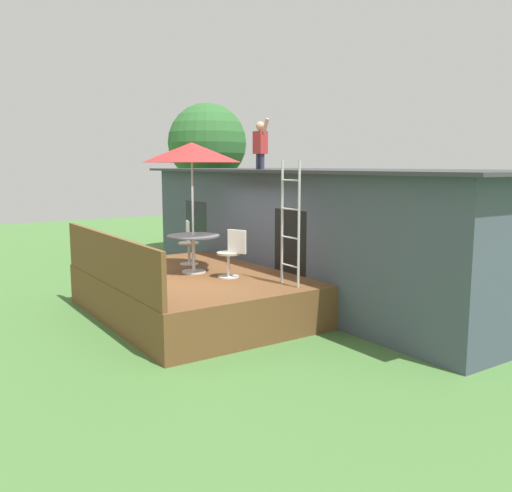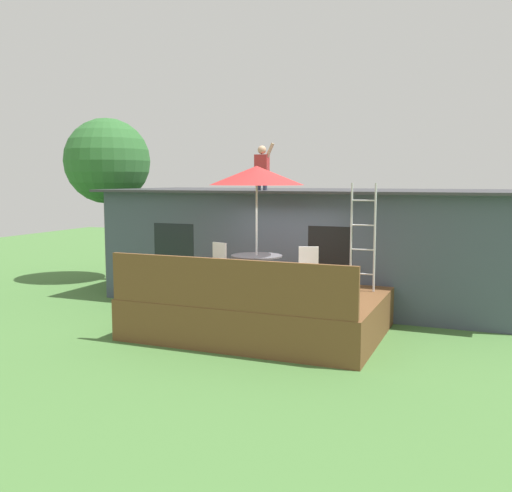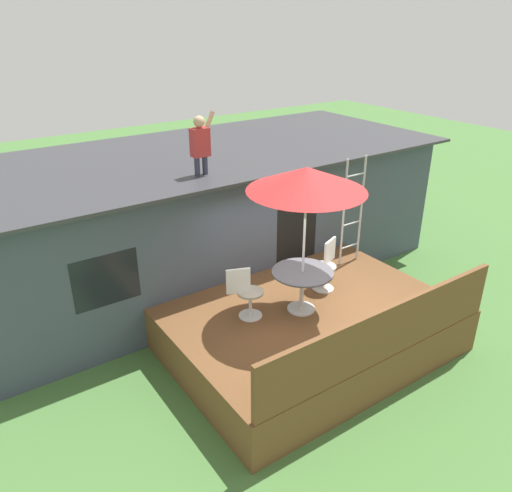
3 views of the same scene
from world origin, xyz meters
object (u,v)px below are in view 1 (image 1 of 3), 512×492
object	(u,v)px
patio_table	(193,243)
patio_chair_right	(231,254)
patio_umbrella	(192,153)
backyard_tree	(207,144)
person_figure	(260,142)
step_ladder	(290,223)
patio_chair_left	(189,243)

from	to	relation	value
patio_table	patio_chair_right	world-z (taller)	patio_chair_right
patio_umbrella	backyard_tree	bearing A→B (deg)	148.86
patio_table	backyard_tree	bearing A→B (deg)	148.86
patio_table	person_figure	bearing A→B (deg)	108.59
patio_umbrella	patio_chair_right	size ratio (longest dim) A/B	2.76
patio_table	step_ladder	world-z (taller)	step_ladder
patio_table	backyard_tree	world-z (taller)	backyard_tree
patio_table	patio_chair_left	world-z (taller)	patio_chair_left
patio_chair_right	backyard_tree	world-z (taller)	backyard_tree
patio_umbrella	step_ladder	world-z (taller)	patio_umbrella
step_ladder	backyard_tree	size ratio (longest dim) A/B	0.45
patio_table	person_figure	world-z (taller)	person_figure
patio_umbrella	patio_chair_left	bearing A→B (deg)	158.75
patio_table	patio_umbrella	xyz separation A→B (m)	(-0.00, 0.00, 1.76)
patio_chair_right	backyard_tree	distance (m)	8.46
step_ladder	patio_table	bearing A→B (deg)	-155.82
patio_chair_right	backyard_tree	xyz separation A→B (m)	(-7.32, 3.55, 2.34)
patio_umbrella	patio_chair_left	size ratio (longest dim) A/B	2.76
patio_chair_right	backyard_tree	bearing A→B (deg)	-48.42
person_figure	step_ladder	bearing A→B (deg)	-24.08
patio_chair_left	patio_chair_right	bearing A→B (deg)	21.33
step_ladder	patio_chair_right	world-z (taller)	step_ladder
patio_table	patio_chair_right	bearing A→B (deg)	22.55
patio_umbrella	person_figure	xyz separation A→B (m)	(-0.70, 2.08, 0.28)
patio_table	patio_chair_left	xyz separation A→B (m)	(-0.91, 0.35, -0.13)
patio_table	patio_chair_right	xyz separation A→B (m)	(0.86, 0.36, -0.13)
patio_umbrella	step_ladder	xyz separation A→B (m)	(1.97, 0.89, -1.25)
person_figure	backyard_tree	size ratio (longest dim) A/B	0.23
person_figure	patio_chair_left	distance (m)	2.78
backyard_tree	patio_chair_right	bearing A→B (deg)	-25.87
patio_table	patio_umbrella	world-z (taller)	patio_umbrella
patio_table	step_ladder	size ratio (longest dim) A/B	0.47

